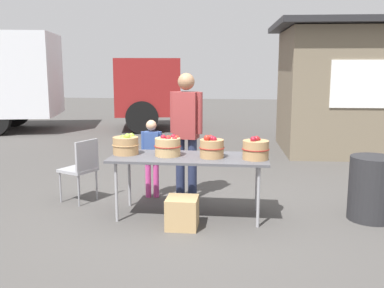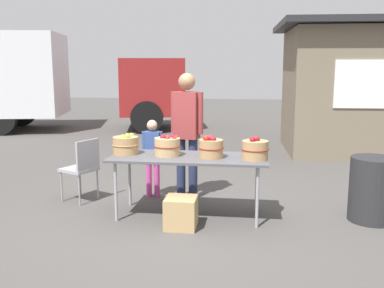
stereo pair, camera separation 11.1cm
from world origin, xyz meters
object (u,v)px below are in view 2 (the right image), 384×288
(apple_basket_green_0, at_px, (126,145))
(apple_basket_red_0, at_px, (168,146))
(apple_basket_red_2, at_px, (255,149))
(apple_basket_red_1, at_px, (211,148))
(vendor_adult, at_px, (187,126))
(market_table, at_px, (189,160))
(folding_chair, at_px, (82,165))
(produce_crate, at_px, (181,213))
(box_truck, at_px, (26,79))
(trash_barrel, at_px, (373,189))
(child_customer, at_px, (153,152))

(apple_basket_green_0, bearing_deg, apple_basket_red_0, -3.67)
(apple_basket_green_0, bearing_deg, apple_basket_red_2, -4.07)
(apple_basket_red_1, xyz_separation_m, vendor_adult, (-0.41, 0.79, 0.15))
(market_table, relative_size, folding_chair, 2.21)
(apple_basket_red_1, distance_m, produce_crate, 0.85)
(vendor_adult, relative_size, produce_crate, 4.90)
(box_truck, bearing_deg, apple_basket_red_2, -59.01)
(apple_basket_red_1, height_order, apple_basket_red_2, apple_basket_red_1)
(market_table, xyz_separation_m, produce_crate, (-0.03, -0.41, -0.53))
(apple_basket_green_0, bearing_deg, trash_barrel, 1.55)
(apple_basket_green_0, height_order, child_customer, child_customer)
(child_customer, bearing_deg, produce_crate, 111.13)
(apple_basket_red_0, xyz_separation_m, vendor_adult, (0.13, 0.74, 0.16))
(market_table, distance_m, apple_basket_red_0, 0.31)
(market_table, xyz_separation_m, apple_basket_red_1, (0.28, -0.03, 0.17))
(vendor_adult, relative_size, child_customer, 1.58)
(market_table, relative_size, apple_basket_green_0, 5.68)
(trash_barrel, relative_size, produce_crate, 2.17)
(apple_basket_red_1, relative_size, child_customer, 0.28)
(folding_chair, distance_m, produce_crate, 1.72)
(vendor_adult, height_order, box_truck, box_truck)
(folding_chair, bearing_deg, market_table, 99.77)
(vendor_adult, height_order, folding_chair, vendor_adult)
(folding_chair, bearing_deg, trash_barrel, 110.30)
(market_table, bearing_deg, child_customer, 130.34)
(folding_chair, bearing_deg, vendor_adult, 128.97)
(apple_basket_green_0, bearing_deg, child_customer, 74.85)
(box_truck, distance_m, trash_barrel, 10.36)
(apple_basket_red_0, relative_size, trash_barrel, 0.43)
(produce_crate, bearing_deg, trash_barrel, 13.68)
(apple_basket_red_2, bearing_deg, trash_barrel, 7.90)
(market_table, height_order, apple_basket_green_0, apple_basket_green_0)
(apple_basket_red_2, relative_size, vendor_adult, 0.19)
(folding_chair, bearing_deg, produce_crate, 85.87)
(apple_basket_red_1, height_order, folding_chair, apple_basket_red_1)
(apple_basket_red_2, distance_m, produce_crate, 1.13)
(trash_barrel, bearing_deg, vendor_adult, 165.01)
(market_table, height_order, trash_barrel, trash_barrel)
(apple_basket_red_0, distance_m, folding_chair, 1.36)
(apple_basket_green_0, relative_size, produce_crate, 0.94)
(apple_basket_red_0, bearing_deg, apple_basket_red_2, -4.28)
(apple_basket_red_0, xyz_separation_m, apple_basket_red_2, (1.06, -0.08, -0.00))
(vendor_adult, bearing_deg, apple_basket_red_2, 148.35)
(box_truck, bearing_deg, apple_basket_green_0, -66.46)
(apple_basket_green_0, bearing_deg, folding_chair, 154.23)
(vendor_adult, bearing_deg, apple_basket_red_0, 89.88)
(produce_crate, bearing_deg, apple_basket_green_0, 149.07)
(apple_basket_red_0, relative_size, produce_crate, 0.93)
(apple_basket_red_0, bearing_deg, trash_barrel, 2.69)
(apple_basket_green_0, xyz_separation_m, produce_crate, (0.77, -0.46, -0.69))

